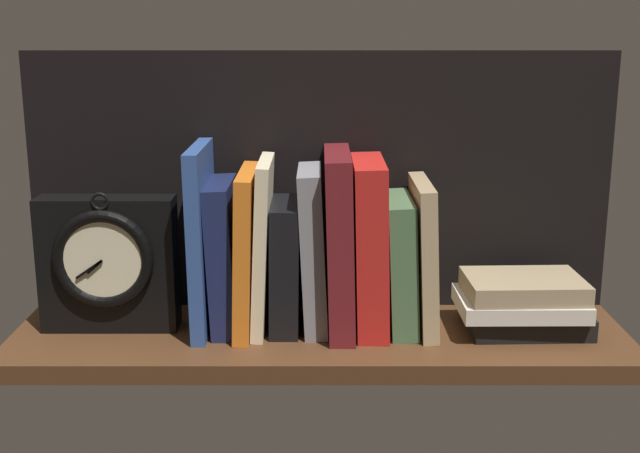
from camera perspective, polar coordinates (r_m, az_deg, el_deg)
name	(u,v)px	position (r cm, az deg, el deg)	size (l,w,h in cm)	color
ground_plane	(321,340)	(114.16, 0.08, -7.75)	(82.84, 23.59, 2.50)	#4C2D19
back_panel	(321,182)	(119.38, 0.09, 3.09)	(82.84, 1.20, 36.89)	black
book_blue_modern	(203,238)	(112.98, -7.99, -0.79)	(1.91, 15.95, 24.96)	#2D4C8E
book_navy_bierce	(225,255)	(113.24, -6.49, -1.97)	(3.30, 13.09, 20.14)	#192147
book_orange_pandolfini	(248,250)	(112.73, -4.97, -1.61)	(2.14, 16.00, 21.64)	orange
book_cream_twain	(264,245)	(112.36, -3.86, -1.26)	(1.68, 14.04, 23.10)	beige
book_black_skeptic	(287,265)	(112.99, -2.29, -2.66)	(3.83, 12.22, 17.36)	black
book_gray_chess	(314,249)	(112.27, -0.39, -1.56)	(3.06, 12.51, 21.88)	gray
book_maroon_dawkins	(341,241)	(112.00, 1.42, -1.01)	(3.39, 16.95, 24.10)	maroon
book_red_requiem	(371,245)	(112.31, 3.49, -1.28)	(4.16, 15.16, 23.02)	red
book_green_romantic	(401,263)	(113.32, 5.57, -2.51)	(3.55, 13.60, 17.97)	#476B44
book_tan_shortstories	(425,255)	(113.36, 7.17, -1.96)	(2.15, 15.05, 20.21)	tan
framed_clock	(109,263)	(115.08, -14.23, -2.42)	(18.23, 6.12, 19.42)	black
book_stack_side	(525,303)	(116.01, 13.82, -5.14)	(17.64, 11.77, 7.65)	black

